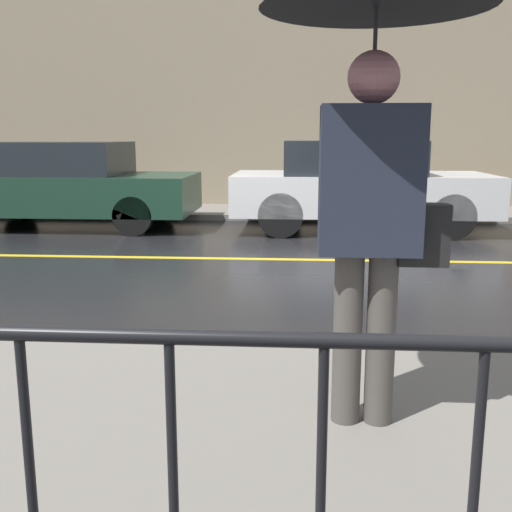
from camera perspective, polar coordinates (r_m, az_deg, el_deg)
The scene contains 9 objects.
ground_plane at distance 7.70m, azimuth -0.66°, elevation -0.29°, with size 80.00×80.00×0.00m, color black.
sidewalk_near at distance 2.99m, azimuth -9.07°, elevation -18.94°, with size 28.00×3.02×0.11m.
sidewalk_far at distance 12.03m, azimuth 1.07°, elevation 4.20°, with size 28.00×1.81×0.11m.
lane_marking at distance 7.70m, azimuth -0.66°, elevation -0.26°, with size 25.20×0.12×0.01m.
building_storefront at distance 13.11m, azimuth 1.38°, elevation 19.04°, with size 28.00×0.30×6.62m.
railing_foreground at distance 1.61m, azimuth -20.66°, elevation -19.38°, with size 12.00×0.04×1.03m.
pedestrian at distance 2.94m, azimuth 11.29°, elevation 17.08°, with size 1.07×1.07×2.25m.
car_dark_green at distance 10.87m, azimuth -17.56°, elevation 6.54°, with size 4.28×1.87×1.46m.
car_white at distance 10.16m, azimuth 9.70°, elevation 6.74°, with size 4.21×1.92×1.48m.
Camera 1 is at (0.63, -7.52, 1.56)m, focal length 42.00 mm.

